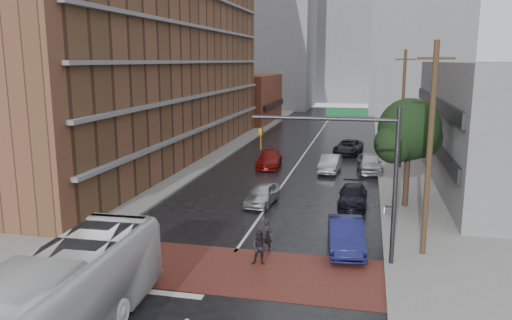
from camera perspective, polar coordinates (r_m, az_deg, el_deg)
The scene contains 23 objects.
ground at distance 22.31m, azimuth -4.15°, elevation -12.83°, with size 160.00×160.00×0.00m, color black.
crosswalk at distance 22.74m, azimuth -3.78°, elevation -12.31°, with size 14.00×5.00×0.02m, color maroon.
sidewalk_west at distance 48.63m, azimuth -8.63°, elevation 0.47°, with size 9.00×90.00×0.15m, color gray.
sidewalk_east at distance 45.70m, azimuth 19.35°, elevation -0.74°, with size 9.00×90.00×0.15m, color gray.
apartment_block at distance 48.09m, azimuth -12.50°, elevation 16.89°, with size 10.00×44.00×28.00m, color brown.
storefront_west at distance 75.84m, azimuth -1.07°, elevation 7.07°, with size 8.00×16.00×7.00m, color brown.
distant_tower_west at distance 99.73m, azimuth 1.14°, elevation 15.27°, with size 18.00×16.00×32.00m, color gray.
distant_tower_east at distance 92.24m, azimuth 18.38°, elevation 16.29°, with size 16.00×14.00×36.00m, color gray.
distant_tower_center at distance 114.65m, azimuth 9.94°, elevation 12.59°, with size 12.00×10.00×24.00m, color gray.
street_tree at distance 31.90m, azimuth 17.13°, elevation 2.92°, with size 4.20×4.10×6.90m.
signal_mast at distance 22.39m, azimuth 12.06°, elevation -0.22°, with size 6.50×0.30×7.20m.
utility_pole_near at distance 23.96m, azimuth 19.23°, elevation 1.13°, with size 1.60×0.26×10.00m.
utility_pole_far at distance 43.73m, azimuth 16.40°, elevation 5.64°, with size 1.60×0.26×10.00m.
transit_bus at distance 17.10m, azimuth -22.67°, elevation -15.62°, with size 2.72×11.63×3.24m, color silver.
pedestrian_a at distance 24.37m, azimuth 1.23°, elevation -8.59°, with size 0.60×0.39×1.64m, color black.
pedestrian_b at distance 22.84m, azimuth 0.47°, elevation -9.99°, with size 0.79×0.62×1.63m, color black.
car_travel_a at distance 32.14m, azimuth 0.70°, elevation -3.90°, with size 1.61×3.99×1.36m, color #B0B4B8.
car_travel_b at distance 41.76m, azimuth 8.45°, elevation -0.43°, with size 1.49×4.28×1.41m, color #AEB0B6.
car_travel_c at distance 43.35m, azimuth 1.51°, elevation 0.13°, with size 1.98×4.87×1.41m, color maroon.
suv_travel at distance 50.19m, azimuth 10.51°, elevation 1.47°, with size 2.32×5.04×1.40m, color black.
car_parked_near at distance 24.91m, azimuth 10.23°, elevation -8.44°, with size 1.63×4.67×1.54m, color #161A4F.
car_parked_mid at distance 32.46m, azimuth 11.01°, elevation -4.04°, with size 1.78×4.37×1.27m, color black.
car_parked_far at distance 42.27m, azimuth 12.85°, elevation -0.31°, with size 1.89×4.71×1.60m, color #AEB0B6.
Camera 1 is at (6.00, -19.46, 9.11)m, focal length 35.00 mm.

